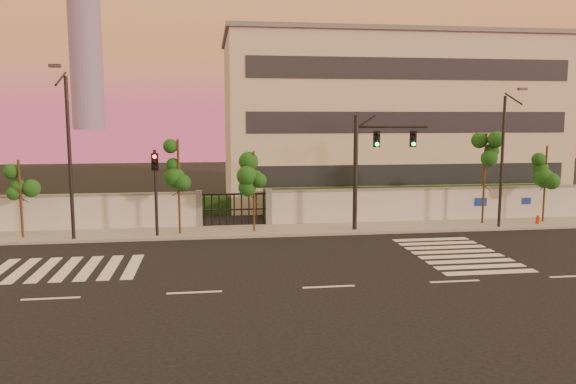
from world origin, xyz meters
TOP-DOWN VIEW (x-y plane):
  - ground at (0.00, 0.00)m, footprint 120.00×120.00m
  - sidewalk at (0.00, 10.50)m, footprint 60.00×3.00m
  - perimeter_wall at (0.10, 12.00)m, footprint 60.00×0.36m
  - hedge_row at (1.17, 14.74)m, footprint 41.00×4.25m
  - institutional_building at (9.00, 21.99)m, footprint 24.40×12.40m
  - distant_skyscraper at (-65.00, 280.00)m, footprint 16.00×16.00m
  - road_markings at (-1.58, 3.76)m, footprint 57.00×7.62m
  - street_tree_b at (-14.03, 10.22)m, footprint 1.54×1.22m
  - street_tree_c at (-5.99, 10.12)m, footprint 1.57×1.25m
  - street_tree_d at (-1.98, 10.11)m, footprint 1.37×1.09m
  - street_tree_e at (11.53, 10.58)m, footprint 1.60×1.27m
  - street_tree_f at (15.36, 10.57)m, footprint 1.46×1.17m
  - traffic_signal_main at (4.38, 9.79)m, footprint 4.07×0.76m
  - traffic_signal_secondary at (-7.17, 9.63)m, footprint 0.36×0.35m
  - streetlight_west at (-11.34, 9.25)m, footprint 0.52×2.11m
  - streetlight_east at (11.91, 9.25)m, footprint 0.47×1.89m
  - fire_hydrant at (14.59, 9.87)m, footprint 0.25×0.25m

SIDE VIEW (x-z plane):
  - ground at x=0.00m, z-range 0.00..0.00m
  - road_markings at x=-1.58m, z-range 0.00..0.02m
  - sidewalk at x=0.00m, z-range 0.00..0.15m
  - fire_hydrant at x=14.59m, z-range 0.00..0.66m
  - hedge_row at x=1.17m, z-range -0.08..1.72m
  - perimeter_wall at x=0.10m, z-range -0.03..2.17m
  - traffic_signal_secondary at x=-7.17m, z-range 0.63..5.29m
  - street_tree_b at x=-14.03m, z-range 0.99..5.18m
  - street_tree_d at x=-1.98m, z-range 1.07..5.59m
  - street_tree_f at x=15.36m, z-range 1.10..5.78m
  - street_tree_c at x=-5.99m, z-range 1.22..6.42m
  - street_tree_e at x=11.53m, z-range 1.28..6.70m
  - traffic_signal_main at x=4.38m, z-range 0.85..7.31m
  - streetlight_east at x=11.91m, z-range 0.32..8.19m
  - streetlight_west at x=-11.34m, z-range 0.35..9.12m
  - institutional_building at x=9.00m, z-range 0.03..12.28m
  - distant_skyscraper at x=-65.00m, z-range 2.98..120.98m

